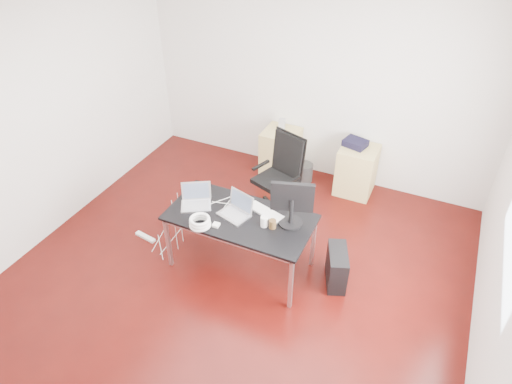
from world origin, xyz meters
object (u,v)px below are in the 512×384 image
at_px(filing_cabinet_left, 281,152).
at_px(desk, 240,220).
at_px(office_chair, 280,171).
at_px(filing_cabinet_right, 356,170).
at_px(pc_tower, 337,267).

bearing_deg(filing_cabinet_left, desk, -80.39).
distance_m(office_chair, filing_cabinet_right, 1.20).
xyz_separation_m(filing_cabinet_left, pc_tower, (1.42, -1.80, -0.13)).
height_order(office_chair, filing_cabinet_right, office_chair).
relative_size(desk, pc_tower, 3.56).
relative_size(office_chair, filing_cabinet_left, 1.54).
xyz_separation_m(desk, filing_cabinet_left, (-0.34, 2.01, -0.33)).
bearing_deg(filing_cabinet_right, pc_tower, -81.44).
relative_size(office_chair, filing_cabinet_right, 1.54).
height_order(desk, pc_tower, desk).
bearing_deg(filing_cabinet_left, office_chair, -68.17).
bearing_deg(filing_cabinet_right, desk, -111.97).
bearing_deg(desk, office_chair, 90.28).
relative_size(desk, filing_cabinet_right, 2.29).
relative_size(desk, filing_cabinet_left, 2.29).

